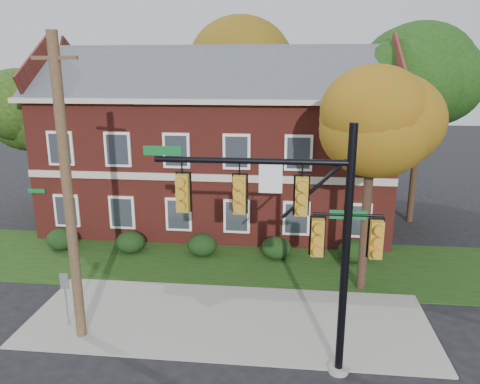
# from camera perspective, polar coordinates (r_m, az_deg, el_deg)

# --- Properties ---
(ground) EXTENTS (120.00, 120.00, 0.00)m
(ground) POSITION_cam_1_polar(r_m,az_deg,el_deg) (16.32, -1.91, -17.16)
(ground) COLOR black
(ground) RESTS_ON ground
(sidewalk) EXTENTS (14.00, 5.00, 0.08)m
(sidewalk) POSITION_cam_1_polar(r_m,az_deg,el_deg) (17.14, -1.43, -15.27)
(sidewalk) COLOR gray
(sidewalk) RESTS_ON ground
(grass_strip) EXTENTS (30.00, 6.00, 0.04)m
(grass_strip) POSITION_cam_1_polar(r_m,az_deg,el_deg) (21.58, 0.33, -8.62)
(grass_strip) COLOR #193811
(grass_strip) RESTS_ON ground
(apartment_building) EXTENTS (18.80, 8.80, 9.74)m
(apartment_building) POSITION_cam_1_polar(r_m,az_deg,el_deg) (26.18, -2.70, 6.94)
(apartment_building) COLOR maroon
(apartment_building) RESTS_ON ground
(hedge_far_left) EXTENTS (1.40, 1.26, 1.05)m
(hedge_far_left) POSITION_cam_1_polar(r_m,az_deg,el_deg) (24.54, -20.98, -5.41)
(hedge_far_left) COLOR black
(hedge_far_left) RESTS_ON ground
(hedge_left) EXTENTS (1.40, 1.26, 1.05)m
(hedge_left) POSITION_cam_1_polar(r_m,az_deg,el_deg) (23.18, -13.21, -5.97)
(hedge_left) COLOR black
(hedge_left) RESTS_ON ground
(hedge_center) EXTENTS (1.40, 1.26, 1.05)m
(hedge_center) POSITION_cam_1_polar(r_m,az_deg,el_deg) (22.30, -4.63, -6.46)
(hedge_center) COLOR black
(hedge_center) RESTS_ON ground
(hedge_right) EXTENTS (1.40, 1.26, 1.05)m
(hedge_right) POSITION_cam_1_polar(r_m,az_deg,el_deg) (21.94, 4.45, -6.83)
(hedge_right) COLOR black
(hedge_right) RESTS_ON ground
(hedge_far_right) EXTENTS (1.40, 1.26, 1.05)m
(hedge_far_right) POSITION_cam_1_polar(r_m,az_deg,el_deg) (22.14, 13.61, -7.02)
(hedge_far_right) COLOR black
(hedge_far_right) RESTS_ON ground
(tree_near_right) EXTENTS (4.50, 4.25, 8.58)m
(tree_near_right) POSITION_cam_1_polar(r_m,az_deg,el_deg) (17.93, 16.66, 7.96)
(tree_near_right) COLOR black
(tree_near_right) RESTS_ON ground
(tree_left_rear) EXTENTS (5.40, 5.10, 8.88)m
(tree_left_rear) POSITION_cam_1_polar(r_m,az_deg,el_deg) (28.14, -23.41, 9.78)
(tree_left_rear) COLOR black
(tree_left_rear) RESTS_ON ground
(tree_right_rear) EXTENTS (6.30, 5.95, 10.62)m
(tree_right_rear) POSITION_cam_1_polar(r_m,az_deg,el_deg) (27.46, 22.20, 12.82)
(tree_right_rear) COLOR black
(tree_right_rear) RESTS_ON ground
(tree_far_rear) EXTENTS (6.84, 6.46, 11.52)m
(tree_far_rear) POSITION_cam_1_polar(r_m,az_deg,el_deg) (33.55, 1.69, 15.36)
(tree_far_rear) COLOR black
(tree_far_rear) RESTS_ON ground
(traffic_signal) EXTENTS (6.56, 0.59, 7.32)m
(traffic_signal) POSITION_cam_1_polar(r_m,az_deg,el_deg) (12.85, 7.12, -3.95)
(traffic_signal) COLOR gray
(traffic_signal) RESTS_ON ground
(utility_pole) EXTENTS (1.50, 0.38, 9.69)m
(utility_pole) POSITION_cam_1_polar(r_m,az_deg,el_deg) (15.22, -20.24, -0.28)
(utility_pole) COLOR #4A3422
(utility_pole) RESTS_ON ground
(sign_post) EXTENTS (0.29, 0.06, 1.99)m
(sign_post) POSITION_cam_1_polar(r_m,az_deg,el_deg) (17.22, -20.54, -11.21)
(sign_post) COLOR slate
(sign_post) RESTS_ON ground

